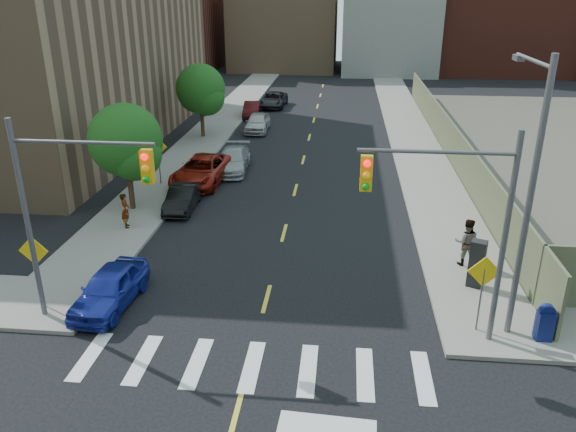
% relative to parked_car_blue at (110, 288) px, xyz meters
% --- Properties ---
extents(sidewalk_nw, '(3.50, 73.00, 0.15)m').
position_rel_parked_car_blue_xyz_m(sidewalk_nw, '(-2.25, 34.50, -0.62)').
color(sidewalk_nw, gray).
rests_on(sidewalk_nw, ground).
extents(sidewalk_ne, '(3.50, 73.00, 0.15)m').
position_rel_parked_car_blue_xyz_m(sidewalk_ne, '(13.25, 34.50, -0.62)').
color(sidewalk_ne, gray).
rests_on(sidewalk_ne, ground).
extents(fence_north, '(0.12, 44.00, 2.50)m').
position_rel_parked_car_blue_xyz_m(fence_north, '(15.10, 21.00, 0.56)').
color(fence_north, '#5D6144').
rests_on(fence_north, ground).
extents(building_nw, '(22.00, 30.00, 16.00)m').
position_rel_parked_car_blue_xyz_m(building_nw, '(-16.50, 23.00, 7.31)').
color(building_nw, '#8C6B4C').
rests_on(building_nw, ground).
extents(bg_bldg_west, '(14.00, 18.00, 12.00)m').
position_rel_parked_car_blue_xyz_m(bg_bldg_west, '(-16.50, 63.00, 5.31)').
color(bg_bldg_west, '#592319').
rests_on(bg_bldg_west, ground).
extents(bg_bldg_midwest, '(14.00, 16.00, 15.00)m').
position_rel_parked_car_blue_xyz_m(bg_bldg_midwest, '(-0.50, 65.00, 6.81)').
color(bg_bldg_midwest, '#8C6B4C').
rests_on(bg_bldg_midwest, ground).
extents(bg_bldg_center, '(12.00, 16.00, 10.00)m').
position_rel_parked_car_blue_xyz_m(bg_bldg_center, '(13.50, 63.00, 4.31)').
color(bg_bldg_center, gray).
rests_on(bg_bldg_center, ground).
extents(bg_bldg_east, '(18.00, 18.00, 16.00)m').
position_rel_parked_car_blue_xyz_m(bg_bldg_east, '(27.50, 65.00, 7.31)').
color(bg_bldg_east, '#592319').
rests_on(bg_bldg_east, ground).
extents(signal_nw, '(4.59, 0.30, 7.00)m').
position_rel_parked_car_blue_xyz_m(signal_nw, '(-0.48, -1.00, 3.84)').
color(signal_nw, '#59595E').
rests_on(signal_nw, ground).
extents(signal_ne, '(4.59, 0.30, 7.00)m').
position_rel_parked_car_blue_xyz_m(signal_ne, '(11.48, -1.00, 3.84)').
color(signal_ne, '#59595E').
rests_on(signal_ne, ground).
extents(streetlight_ne, '(0.25, 3.70, 9.00)m').
position_rel_parked_car_blue_xyz_m(streetlight_ne, '(13.70, -0.10, 4.53)').
color(streetlight_ne, '#59595E').
rests_on(streetlight_ne, ground).
extents(warn_sign_nw, '(1.06, 0.06, 2.83)m').
position_rel_parked_car_blue_xyz_m(warn_sign_nw, '(-2.30, -0.50, 1.30)').
color(warn_sign_nw, '#59595E').
rests_on(warn_sign_nw, ground).
extents(warn_sign_ne, '(1.06, 0.06, 2.83)m').
position_rel_parked_car_blue_xyz_m(warn_sign_ne, '(12.70, -0.50, 1.30)').
color(warn_sign_ne, '#59595E').
rests_on(warn_sign_ne, ground).
extents(warn_sign_midwest, '(1.06, 0.06, 2.83)m').
position_rel_parked_car_blue_xyz_m(warn_sign_midwest, '(-2.30, 13.00, 1.30)').
color(warn_sign_midwest, '#59595E').
rests_on(warn_sign_midwest, ground).
extents(tree_west_near, '(3.66, 3.64, 5.52)m').
position_rel_parked_car_blue_xyz_m(tree_west_near, '(-2.50, 9.05, 2.79)').
color(tree_west_near, '#332114').
rests_on(tree_west_near, ground).
extents(tree_west_far, '(3.66, 3.64, 5.52)m').
position_rel_parked_car_blue_xyz_m(tree_west_far, '(-2.50, 24.05, 2.79)').
color(tree_west_far, '#332114').
rests_on(tree_west_far, ground).
extents(parked_car_blue, '(1.92, 4.17, 1.38)m').
position_rel_parked_car_blue_xyz_m(parked_car_blue, '(0.00, 0.00, 0.00)').
color(parked_car_blue, '#1B2796').
rests_on(parked_car_blue, ground).
extents(parked_car_black, '(1.43, 3.78, 1.23)m').
position_rel_parked_car_blue_xyz_m(parked_car_black, '(0.00, 9.49, -0.07)').
color(parked_car_black, black).
rests_on(parked_car_black, ground).
extents(parked_car_red, '(3.09, 5.78, 1.55)m').
position_rel_parked_car_blue_xyz_m(parked_car_red, '(0.00, 13.65, 0.08)').
color(parked_car_red, maroon).
rests_on(parked_car_red, ground).
extents(parked_car_silver, '(2.13, 4.85, 1.39)m').
position_rel_parked_car_blue_xyz_m(parked_car_silver, '(1.30, 16.15, 0.00)').
color(parked_car_silver, '#979A9E').
rests_on(parked_car_silver, ground).
extents(parked_car_white, '(1.73, 4.27, 1.45)m').
position_rel_parked_car_blue_xyz_m(parked_car_white, '(1.30, 26.46, 0.03)').
color(parked_car_white, '#B9B9B9').
rests_on(parked_car_white, ground).
extents(parked_car_maroon, '(1.67, 4.03, 1.30)m').
position_rel_parked_car_blue_xyz_m(parked_car_maroon, '(0.00, 31.72, -0.04)').
color(parked_car_maroon, '#3E0C0E').
rests_on(parked_car_maroon, ground).
extents(parked_car_grey, '(2.48, 5.04, 1.37)m').
position_rel_parked_car_blue_xyz_m(parked_car_grey, '(1.30, 36.31, -0.00)').
color(parked_car_grey, black).
rests_on(parked_car_grey, ground).
extents(mailbox, '(0.53, 0.41, 1.26)m').
position_rel_parked_car_blue_xyz_m(mailbox, '(14.70, -0.84, 0.07)').
color(mailbox, navy).
rests_on(mailbox, sidewalk_ne).
extents(payphone, '(0.68, 0.62, 1.85)m').
position_rel_parked_car_blue_xyz_m(payphone, '(13.23, 2.51, 0.38)').
color(payphone, black).
rests_on(payphone, sidewalk_ne).
extents(pedestrian_west, '(0.59, 0.71, 1.67)m').
position_rel_parked_car_blue_xyz_m(pedestrian_west, '(-1.91, 6.61, 0.29)').
color(pedestrian_west, gray).
rests_on(pedestrian_west, sidewalk_nw).
extents(pedestrian_east, '(1.04, 0.85, 1.98)m').
position_rel_parked_car_blue_xyz_m(pedestrian_east, '(13.18, 4.28, 0.45)').
color(pedestrian_east, gray).
rests_on(pedestrian_east, sidewalk_ne).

